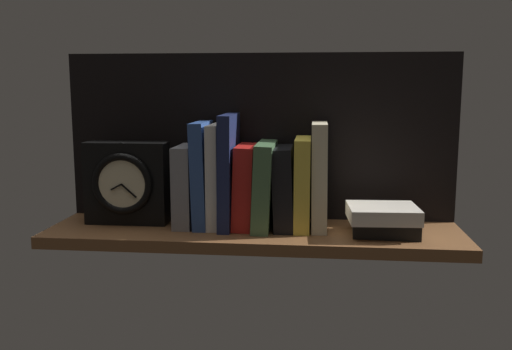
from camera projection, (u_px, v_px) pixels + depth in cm
name	position (u px, v px, depth cm)	size (l,w,h in cm)	color
ground_plane	(254.00, 234.00, 121.73)	(89.44, 23.56, 2.50)	brown
back_panel	(259.00, 137.00, 129.51)	(89.44, 1.20, 38.08)	black
book_gray_chess	(186.00, 186.00, 123.87)	(3.92, 12.75, 17.73)	gray
book_blue_modern	(203.00, 174.00, 123.06)	(2.92, 13.42, 22.97)	#2D4C8E
book_white_catcher	(216.00, 176.00, 122.79)	(2.41, 13.06, 22.49)	silver
book_navy_bierce	(229.00, 171.00, 122.32)	(2.66, 15.83, 24.65)	#192147
book_red_requiem	(245.00, 186.00, 122.47)	(4.06, 13.22, 17.97)	red
book_green_romantic	(264.00, 185.00, 121.98)	(3.73, 16.82, 18.57)	#476B44
book_black_skeptic	(284.00, 188.00, 121.60)	(4.16, 13.53, 17.68)	black
book_yellow_seinlanguage	(303.00, 183.00, 121.03)	(3.31, 14.03, 19.66)	gold
book_cream_twain	(319.00, 176.00, 120.39)	(3.24, 12.49, 22.94)	beige
framed_clock	(127.00, 183.00, 125.23)	(18.37, 7.42, 18.59)	black
book_stack_side	(384.00, 220.00, 116.37)	(15.17, 13.35, 6.18)	black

